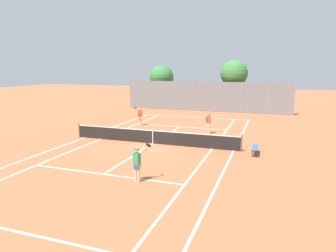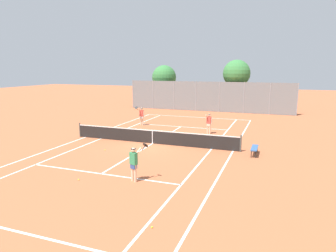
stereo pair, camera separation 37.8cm
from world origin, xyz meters
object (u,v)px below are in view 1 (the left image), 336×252
player_far_left (140,115)px  courtside_bench (255,148)px  player_near_side (137,162)px  loose_tennis_ball_3 (81,180)px  tree_behind_left (162,78)px  loose_tennis_ball_2 (106,150)px  loose_tennis_ball_1 (122,134)px  player_far_right (208,122)px  tree_behind_right (234,74)px  loose_tennis_ball_0 (155,116)px  loose_tennis_ball_5 (207,137)px  tennis_net (153,136)px  loose_tennis_ball_4 (159,227)px

player_far_left → courtside_bench: 12.14m
player_near_side → loose_tennis_ball_3: bearing=-162.4°
player_far_left → tree_behind_left: (-2.91, 13.40, 2.84)m
player_far_left → loose_tennis_ball_2: (1.46, -8.51, -0.89)m
loose_tennis_ball_1 → player_far_right: bearing=22.7°
tree_behind_left → courtside_bench: bearing=-55.9°
player_near_side → tree_behind_right: size_ratio=0.29×
loose_tennis_ball_0 → loose_tennis_ball_5: same height
tennis_net → loose_tennis_ball_4: tennis_net is taller
tennis_net → loose_tennis_ball_3: size_ratio=181.82×
courtside_bench → tree_behind_right: size_ratio=0.25×
loose_tennis_ball_1 → loose_tennis_ball_4: bearing=-57.4°
tennis_net → loose_tennis_ball_2: bearing=-128.6°
loose_tennis_ball_1 → player_near_side: bearing=-58.2°
player_near_side → loose_tennis_ball_1: size_ratio=26.88×
loose_tennis_ball_2 → courtside_bench: 9.22m
tennis_net → tree_behind_right: tree_behind_right is taller
tennis_net → loose_tennis_ball_2: (-2.12, -2.66, -0.48)m
loose_tennis_ball_0 → player_far_right: bearing=-43.4°
tennis_net → player_far_left: (-3.59, 5.85, 0.42)m
tree_behind_right → player_near_side: bearing=-92.6°
loose_tennis_ball_0 → tree_behind_left: tree_behind_left is taller
loose_tennis_ball_1 → loose_tennis_ball_4: (7.68, -12.01, 0.00)m
loose_tennis_ball_2 → player_far_left: bearing=99.8°
tennis_net → tree_behind_left: tree_behind_left is taller
player_far_left → loose_tennis_ball_1: 4.16m
courtside_bench → tennis_net: bearing=176.7°
loose_tennis_ball_5 → player_far_left: bearing=157.7°
loose_tennis_ball_5 → loose_tennis_ball_0: bearing=132.4°
player_near_side → loose_tennis_ball_4: player_near_side is taller
player_far_right → tree_behind_left: (-9.44, 14.83, 2.86)m
player_far_left → loose_tennis_ball_0: size_ratio=26.88×
tree_behind_left → tree_behind_right: (9.60, -0.93, 0.62)m
tennis_net → tree_behind_right: (3.10, 18.32, 3.88)m
player_far_right → loose_tennis_ball_2: size_ratio=24.24×
courtside_bench → tree_behind_right: 19.49m
loose_tennis_ball_5 → loose_tennis_ball_3: bearing=-109.0°
player_far_right → courtside_bench: bearing=-51.2°
courtside_bench → player_near_side: bearing=-127.4°
player_far_left → player_far_right: player_far_left is taller
player_far_right → loose_tennis_ball_2: player_far_right is taller
tennis_net → player_far_right: player_far_right is taller
loose_tennis_ball_4 → player_near_side: bearing=124.4°
loose_tennis_ball_5 → courtside_bench: courtside_bench is taller
loose_tennis_ball_5 → tree_behind_left: tree_behind_left is taller
loose_tennis_ball_0 → loose_tennis_ball_5: 11.15m
player_far_right → loose_tennis_ball_3: 12.45m
player_far_right → loose_tennis_ball_1: 6.84m
player_near_side → loose_tennis_ball_2: size_ratio=26.88×
loose_tennis_ball_4 → loose_tennis_ball_3: bearing=151.0°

